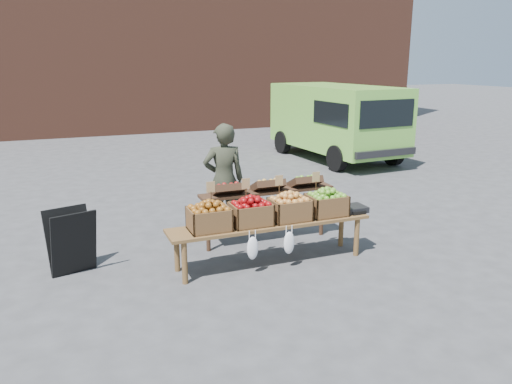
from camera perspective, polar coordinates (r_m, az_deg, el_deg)
name	(u,v)px	position (r m, az deg, el deg)	size (l,w,h in m)	color
ground	(286,271)	(6.44, 3.49, -9.05)	(80.00, 80.00, 0.00)	#444447
delivery_van	(336,123)	(13.67, 9.08, 7.82)	(2.00, 4.37, 1.96)	#71BF43
vendor	(224,180)	(7.53, -3.69, 1.39)	(0.62, 0.41, 1.71)	#2E3123
chalkboard_sign	(72,241)	(6.65, -20.33, -5.31)	(0.55, 0.30, 0.84)	black
back_table	(267,209)	(7.23, 1.32, -1.91)	(2.10, 0.44, 1.04)	#362115
display_bench	(270,243)	(6.58, 1.64, -5.80)	(2.70, 0.56, 0.57)	brown
crate_golden_apples	(209,219)	(6.17, -5.38, -3.09)	(0.50, 0.40, 0.28)	#A0530D
crate_russet_pears	(251,214)	(6.34, -0.62, -2.53)	(0.50, 0.40, 0.28)	maroon
crate_red_apples	(290,209)	(6.55, 3.87, -1.99)	(0.50, 0.40, 0.28)	gold
crate_green_apples	(326,205)	(6.80, 8.05, -1.48)	(0.50, 0.40, 0.28)	#458C1D
weighing_scale	(353,209)	(7.05, 11.02, -1.88)	(0.34, 0.30, 0.08)	black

